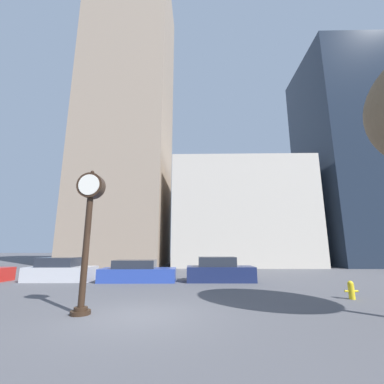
{
  "coord_description": "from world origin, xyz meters",
  "views": [
    {
      "loc": [
        1.79,
        -8.32,
        2.01
      ],
      "look_at": [
        1.37,
        10.8,
        6.19
      ],
      "focal_mm": 24.0,
      "sensor_mm": 36.0,
      "label": 1
    }
  ],
  "objects_px": {
    "car_navy": "(220,271)",
    "car_silver": "(61,271)",
    "car_blue": "(137,272)",
    "fire_hydrant_near": "(351,290)",
    "street_clock": "(89,217)"
  },
  "relations": [
    {
      "from": "car_navy",
      "to": "car_silver",
      "type": "bearing_deg",
      "value": 178.57
    },
    {
      "from": "car_blue",
      "to": "car_silver",
      "type": "bearing_deg",
      "value": 174.82
    },
    {
      "from": "car_navy",
      "to": "fire_hydrant_near",
      "type": "bearing_deg",
      "value": -49.43
    },
    {
      "from": "street_clock",
      "to": "car_navy",
      "type": "height_order",
      "value": "street_clock"
    },
    {
      "from": "car_silver",
      "to": "fire_hydrant_near",
      "type": "distance_m",
      "value": 15.76
    },
    {
      "from": "car_silver",
      "to": "car_blue",
      "type": "distance_m",
      "value": 4.91
    },
    {
      "from": "street_clock",
      "to": "car_silver",
      "type": "relative_size",
      "value": 1.14
    },
    {
      "from": "car_silver",
      "to": "fire_hydrant_near",
      "type": "relative_size",
      "value": 5.72
    },
    {
      "from": "street_clock",
      "to": "fire_hydrant_near",
      "type": "relative_size",
      "value": 6.53
    },
    {
      "from": "car_silver",
      "to": "fire_hydrant_near",
      "type": "xyz_separation_m",
      "value": [
        14.78,
        -5.48,
        -0.24
      ]
    },
    {
      "from": "car_blue",
      "to": "car_navy",
      "type": "distance_m",
      "value": 5.04
    },
    {
      "from": "street_clock",
      "to": "fire_hydrant_near",
      "type": "distance_m",
      "value": 10.49
    },
    {
      "from": "car_blue",
      "to": "fire_hydrant_near",
      "type": "relative_size",
      "value": 6.52
    },
    {
      "from": "car_silver",
      "to": "car_navy",
      "type": "relative_size",
      "value": 0.98
    },
    {
      "from": "car_silver",
      "to": "car_navy",
      "type": "distance_m",
      "value": 9.94
    }
  ]
}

